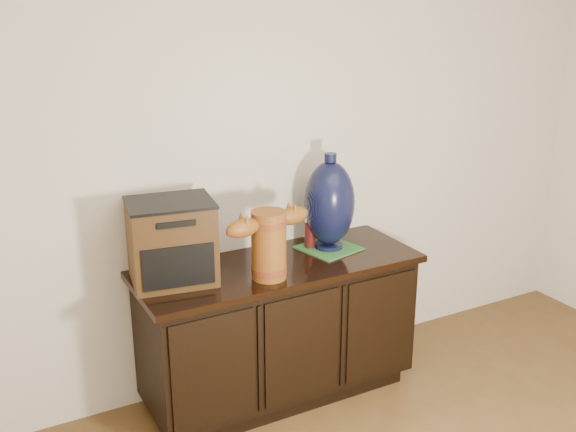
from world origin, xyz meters
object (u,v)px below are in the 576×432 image
sideboard (279,329)px  terracotta_vessel (269,241)px  lamp_base (330,204)px  spray_can (310,233)px  tv_radio (172,242)px

sideboard → terracotta_vessel: bearing=-131.7°
terracotta_vessel → lamp_base: lamp_base is taller
sideboard → spray_can: (0.25, 0.11, 0.45)m
sideboard → tv_radio: (-0.53, 0.05, 0.57)m
terracotta_vessel → sideboard: bearing=38.4°
terracotta_vessel → lamp_base: bearing=12.8°
sideboard → terracotta_vessel: terracotta_vessel is taller
lamp_base → spray_can: lamp_base is taller
terracotta_vessel → tv_radio: size_ratio=1.09×
lamp_base → spray_can: 0.19m
sideboard → tv_radio: tv_radio is taller
lamp_base → tv_radio: bearing=-179.6°
terracotta_vessel → spray_can: (0.37, 0.24, -0.10)m
sideboard → terracotta_vessel: size_ratio=3.08×
tv_radio → lamp_base: (0.86, 0.01, 0.05)m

